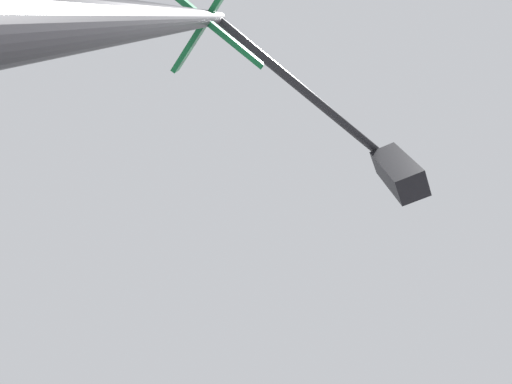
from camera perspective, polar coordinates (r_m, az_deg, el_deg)
name	(u,v)px	position (r m, az deg, el deg)	size (l,w,h in m)	color
traffic_signal_near	(319,119)	(2.61, 10.27, 11.59)	(1.69, 2.78, 5.74)	black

